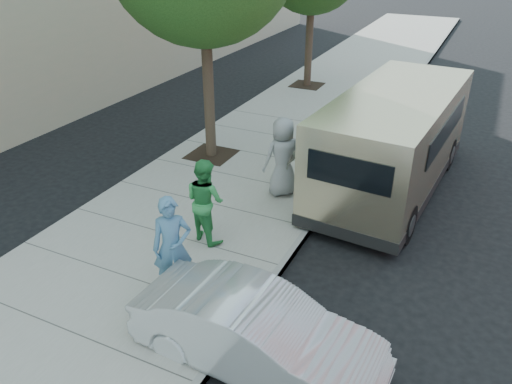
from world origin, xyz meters
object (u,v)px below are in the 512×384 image
(van, at_px, (394,139))
(person_officer, at_px, (172,246))
(parking_meter, at_px, (324,152))
(sedan, at_px, (257,333))
(person_gray_shirt, at_px, (283,157))
(person_striped_polo, at_px, (312,169))
(person_green_shirt, at_px, (205,200))

(van, height_order, person_officer, van)
(parking_meter, relative_size, sedan, 0.43)
(person_officer, xyz_separation_m, person_gray_shirt, (0.28, 4.07, 0.03))
(person_gray_shirt, relative_size, person_striped_polo, 0.95)
(parking_meter, height_order, person_officer, person_officer)
(van, relative_size, person_green_shirt, 3.88)
(van, distance_m, person_green_shirt, 4.96)
(van, distance_m, person_striped_polo, 2.44)
(person_officer, bearing_deg, person_striped_polo, 35.53)
(person_gray_shirt, bearing_deg, person_striped_polo, 107.96)
(person_officer, bearing_deg, van, 29.59)
(person_officer, height_order, person_gray_shirt, person_gray_shirt)
(parking_meter, relative_size, person_green_shirt, 0.93)
(person_gray_shirt, bearing_deg, person_green_shirt, 27.73)
(parking_meter, bearing_deg, person_gray_shirt, 166.64)
(person_officer, xyz_separation_m, person_green_shirt, (-0.35, 1.65, -0.04))
(person_green_shirt, bearing_deg, sedan, 152.70)
(sedan, xyz_separation_m, person_green_shirt, (-2.28, 2.44, 0.40))
(sedan, relative_size, person_officer, 2.07)
(parking_meter, xyz_separation_m, person_officer, (-1.18, -4.25, -0.26))
(person_striped_polo, bearing_deg, sedan, 88.70)
(van, distance_m, person_officer, 6.24)
(person_officer, relative_size, person_striped_polo, 0.92)
(sedan, bearing_deg, person_officer, 70.27)
(sedan, xyz_separation_m, person_gray_shirt, (-1.65, 4.86, 0.47))
(person_striped_polo, bearing_deg, person_officer, 61.50)
(person_gray_shirt, bearing_deg, parking_meter, 143.45)
(person_officer, distance_m, person_gray_shirt, 4.08)
(van, bearing_deg, person_striped_polo, -117.79)
(sedan, distance_m, person_gray_shirt, 5.16)
(sedan, height_order, person_green_shirt, person_green_shirt)
(person_green_shirt, bearing_deg, person_gray_shirt, -84.84)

